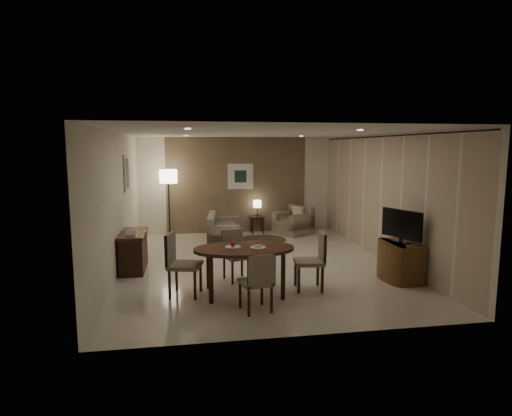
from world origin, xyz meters
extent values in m
cube|color=beige|center=(0.00, 0.00, 0.00)|extent=(5.50, 7.00, 0.00)
cube|color=white|center=(0.00, 0.00, 2.70)|extent=(5.50, 7.00, 0.00)
cube|color=#7C624D|center=(0.00, 3.50, 1.35)|extent=(5.50, 0.00, 2.70)
cube|color=white|center=(-2.75, 0.00, 1.35)|extent=(0.00, 7.00, 2.70)
cube|color=white|center=(2.75, 0.00, 1.35)|extent=(0.00, 7.00, 2.70)
cube|color=#7C624D|center=(0.00, 3.48, 1.35)|extent=(3.96, 0.03, 2.70)
cylinder|color=black|center=(2.68, 0.00, 2.64)|extent=(0.03, 6.80, 0.03)
cube|color=silver|center=(0.10, 3.46, 1.60)|extent=(0.72, 0.03, 0.72)
cube|color=#192E1F|center=(0.10, 3.44, 1.60)|extent=(0.34, 0.01, 0.34)
cube|color=silver|center=(-2.72, 1.20, 1.85)|extent=(0.03, 0.60, 0.80)
cube|color=gray|center=(-2.71, 1.20, 1.85)|extent=(0.01, 0.46, 0.64)
cylinder|color=white|center=(-1.40, -1.80, 2.69)|extent=(0.10, 0.10, 0.01)
cylinder|color=white|center=(1.40, -1.80, 2.69)|extent=(0.10, 0.10, 0.01)
cylinder|color=white|center=(-1.40, 1.80, 2.69)|extent=(0.10, 0.10, 0.01)
cylinder|color=white|center=(1.40, 1.80, 2.69)|extent=(0.10, 0.10, 0.01)
cylinder|color=white|center=(-0.71, -1.72, 0.79)|extent=(0.26, 0.26, 0.02)
cylinder|color=white|center=(-0.31, -1.82, 0.79)|extent=(0.26, 0.26, 0.02)
sphere|color=red|center=(-0.71, -1.72, 0.84)|extent=(0.09, 0.09, 0.09)
cube|color=white|center=(-0.31, -1.82, 0.81)|extent=(0.12, 0.08, 0.03)
cylinder|color=#413B24|center=(0.55, 2.31, 0.01)|extent=(1.22, 1.22, 0.01)
camera|label=1|loc=(-1.47, -8.54, 2.40)|focal=30.00mm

